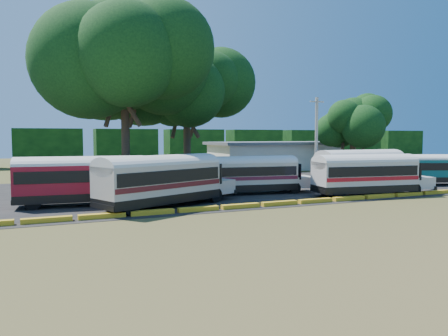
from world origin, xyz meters
name	(u,v)px	position (x,y,z in m)	size (l,w,h in m)	color
ground	(268,209)	(0.00, 0.00, 0.00)	(160.00, 160.00, 0.00)	#364517
asphalt_strip	(213,188)	(1.00, 12.00, 0.01)	(64.00, 24.00, 0.02)	black
curb	(260,205)	(0.00, 1.00, 0.15)	(53.70, 0.45, 0.30)	yellow
terminal_building	(275,155)	(18.00, 30.00, 2.03)	(19.00, 9.00, 4.00)	silver
treeline_backdrop	(126,147)	(0.00, 48.00, 3.00)	(130.00, 4.00, 6.00)	black
bus_red	(85,177)	(-10.87, 6.54, 1.97)	(10.65, 3.54, 3.44)	black
bus_cream_west	(163,178)	(-6.14, 3.53, 2.01)	(10.99, 6.73, 3.56)	black
bus_cream_east	(251,172)	(2.53, 7.31, 1.80)	(9.88, 3.57, 3.18)	black
bus_white_red	(367,172)	(10.58, 2.53, 1.90)	(10.47, 3.83, 3.36)	black
bus_white_blue	(362,166)	(14.58, 7.79, 2.00)	(10.83, 2.96, 3.54)	black
bus_teal	(431,167)	(21.89, 6.19, 1.74)	(9.40, 5.50, 3.03)	black
tree_west	(124,54)	(-5.87, 17.61, 12.65)	(14.63, 14.63, 18.04)	#3A2B1D
tree_center	(187,87)	(1.79, 21.71, 10.32)	(10.52, 10.52, 14.22)	#3A2B1D
tree_east	(354,118)	(24.49, 20.84, 7.19)	(7.13, 7.13, 9.88)	#3A2B1D
utility_pole	(316,140)	(11.98, 11.47, 4.45)	(1.60, 0.30, 8.68)	gray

